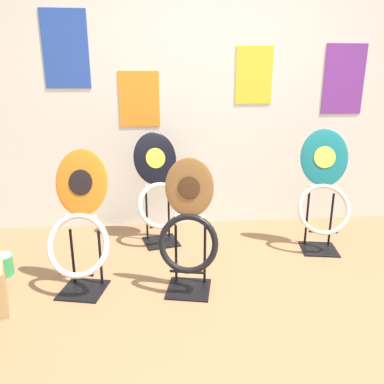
{
  "coord_description": "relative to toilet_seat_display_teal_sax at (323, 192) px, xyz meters",
  "views": [
    {
      "loc": [
        -0.49,
        -1.54,
        1.34
      ],
      "look_at": [
        -0.24,
        1.1,
        0.55
      ],
      "focal_mm": 35.0,
      "sensor_mm": 36.0,
      "label": 1
    }
  ],
  "objects": [
    {
      "name": "ground_plane",
      "position": [
        -0.83,
        -1.22,
        -0.49
      ],
      "size": [
        14.0,
        14.0,
        0.0
      ],
      "primitive_type": "plane",
      "color": "#8E6642"
    },
    {
      "name": "wall_back",
      "position": [
        -0.83,
        0.71,
        0.81
      ],
      "size": [
        8.0,
        0.07,
        2.6
      ],
      "color": "silver",
      "rests_on": "ground_plane"
    },
    {
      "name": "toilet_seat_display_teal_sax",
      "position": [
        0.0,
        0.0,
        0.0
      ],
      "size": [
        0.45,
        0.39,
        0.98
      ],
      "color": "black",
      "rests_on": "ground_plane"
    },
    {
      "name": "toilet_seat_display_woodgrain",
      "position": [
        -1.13,
        -0.55,
        -0.07
      ],
      "size": [
        0.41,
        0.33,
        0.89
      ],
      "color": "black",
      "rests_on": "ground_plane"
    },
    {
      "name": "toilet_seat_display_jazz_black",
      "position": [
        -1.31,
        0.27,
        -0.04
      ],
      "size": [
        0.45,
        0.43,
        0.93
      ],
      "color": "black",
      "rests_on": "ground_plane"
    },
    {
      "name": "toilet_seat_display_orange_sun",
      "position": [
        -1.82,
        -0.48,
        -0.05
      ],
      "size": [
        0.45,
        0.38,
        0.93
      ],
      "color": "black",
      "rests_on": "ground_plane"
    },
    {
      "name": "paint_can",
      "position": [
        -2.44,
        -0.23,
        -0.4
      ],
      "size": [
        0.14,
        0.14,
        0.16
      ],
      "color": "#2D8E4C",
      "rests_on": "ground_plane"
    }
  ]
}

